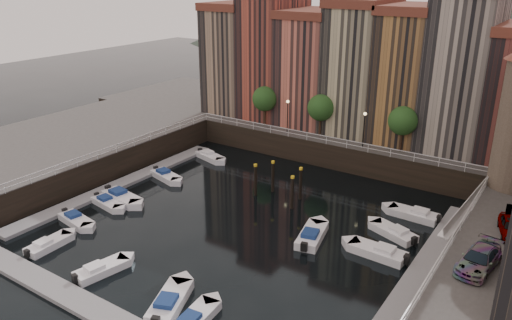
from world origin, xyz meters
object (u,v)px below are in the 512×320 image
Objects in this scene: gangway at (467,208)px; car_c at (479,260)px; car_a at (511,228)px; mooring_pilings at (280,184)px; boat_left_0 at (76,220)px; boat_left_2 at (121,197)px; boat_left_1 at (107,203)px.

gangway is 12.46m from car_c.
car_a is 0.82× the size of car_c.
mooring_pilings is 1.14× the size of boat_left_0.
boat_left_2 is (-0.21, 5.69, 0.06)m from boat_left_0.
gangway is 1.59× the size of boat_left_2.
car_c is at bearing 11.21° from boat_left_2.
gangway reaches higher than boat_left_0.
boat_left_1 is 36.19m from car_a.
car_a reaches higher than gangway.
boat_left_1 is (-0.50, 4.13, -0.01)m from boat_left_0.
mooring_pilings is (-17.15, -4.25, -0.27)m from gangway.
boat_left_2 is at bearing -169.40° from car_c.
mooring_pilings is 0.97× the size of boat_left_2.
boat_left_0 is at bearing -79.76° from boat_left_2.
mooring_pilings reaches higher than boat_left_0.
car_a reaches higher than boat_left_0.
car_c is (33.36, 1.81, 3.31)m from boat_left_2.
boat_left_1 is (-30.52, -15.30, -1.59)m from gangway.
car_a is (21.36, -1.44, 2.03)m from mooring_pilings.
boat_left_2 reaches higher than boat_left_0.
gangway reaches higher than boat_left_2.
car_a is (34.44, 8.05, 3.29)m from boat_left_2.
boat_left_0 is at bearing -159.76° from car_c.
boat_left_1 is (-13.37, -11.04, -1.32)m from mooring_pilings.
gangway is 35.79m from boat_left_0.
boat_left_2 is (-30.23, -13.74, -1.52)m from gangway.
boat_left_2 is 1.07× the size of car_c.
car_a reaches higher than boat_left_2.
mooring_pilings is at bearing -166.08° from gangway.
boat_left_2 is (-13.08, -9.49, -1.25)m from mooring_pilings.
car_c reaches higher than car_a.
car_c reaches higher than gangway.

